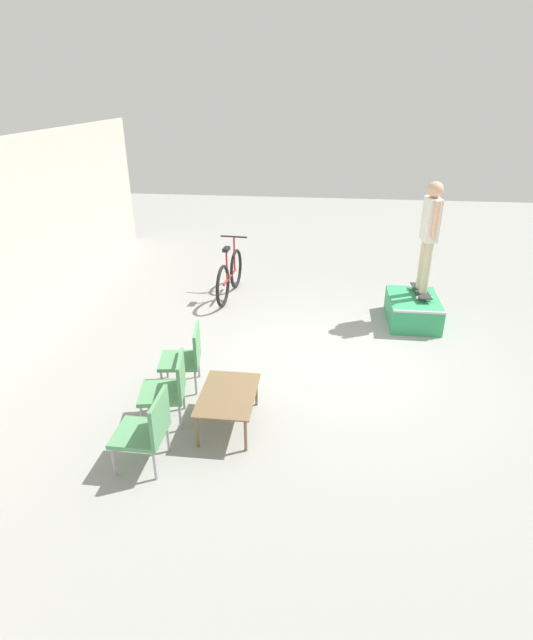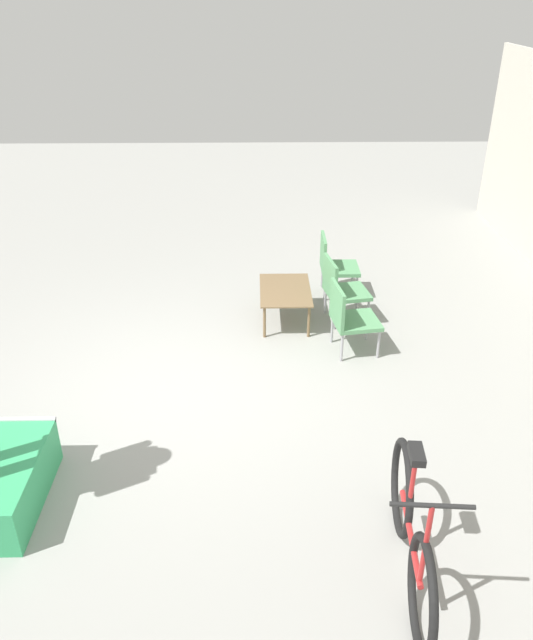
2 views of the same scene
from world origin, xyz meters
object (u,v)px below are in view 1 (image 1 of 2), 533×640
Objects in this scene: patio_chair_left at (147,428)px; patio_chair_right at (186,355)px; skate_ramp_box at (413,310)px; person_skater at (430,228)px; coffee_table at (228,397)px; skateboard_on_ramp at (421,291)px; bicycle at (230,276)px; patio_chair_center at (169,387)px.

patio_chair_left and patio_chair_right have the same top height.
skate_ramp_box is 0.65× the size of person_skater.
patio_chair_right is (0.79, 0.71, 0.07)m from coffee_table.
skate_ramp_box is at bearing -38.87° from coffee_table.
skateboard_on_ramp is at bearing 141.04° from patio_chair_left.
patio_chair_right is 0.49× the size of bicycle.
bicycle reaches higher than coffee_table.
coffee_table is at bearing 134.59° from person_skater.
person_skater is at bearing -96.23° from bicycle.
skate_ramp_box is 4.12m from patio_chair_right.
skateboard_on_ramp is 4.79m from patio_chair_center.
bicycle reaches higher than patio_chair_right.
person_skater reaches higher than bicycle.
coffee_table is 1.15× the size of patio_chair_center.
patio_chair_left is at bearing 133.94° from person_skater.
skate_ramp_box is at bearing -98.88° from bicycle.
patio_chair_center is 0.77m from patio_chair_right.
patio_chair_right reaches higher than skateboard_on_ramp.
skate_ramp_box is 0.35m from skateboard_on_ramp.
patio_chair_center is (-3.35, 3.43, -0.05)m from skateboard_on_ramp.
patio_chair_center is at bearing 88.69° from coffee_table.
skateboard_on_ramp reaches higher than coffee_table.
skateboard_on_ramp is at bearing 124.12° from patio_chair_center.
skate_ramp_box is at bearing 133.56° from skateboard_on_ramp.
patio_chair_left is (-4.14, 3.43, -1.15)m from person_skater.
patio_chair_center is 3.99m from bicycle.
patio_chair_right is 3.22m from bicycle.
person_skater is 1.04× the size of bicycle.
person_skater is 4.93m from patio_chair_center.
patio_chair_left is (-4.00, 3.31, 0.25)m from skate_ramp_box.
skateboard_on_ramp is 1.10m from person_skater.
skate_ramp_box is 1.20× the size of coffee_table.
patio_chair_left is (-4.14, 3.43, -0.05)m from skateboard_on_ramp.
patio_chair_left is 0.79m from patio_chair_center.
patio_chair_right is at bearing 120.49° from person_skater.
skate_ramp_box is 1.54× the size of skateboard_on_ramp.
bicycle is at bearing 10.21° from coffee_table.
skate_ramp_box is at bearing 141.11° from patio_chair_left.
skateboard_on_ramp is at bearing -96.23° from bicycle.
person_skater reaches higher than skateboard_on_ramp.
skate_ramp_box is at bearing 123.96° from patio_chair_center.
skate_ramp_box is at bearing 131.82° from person_skater.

